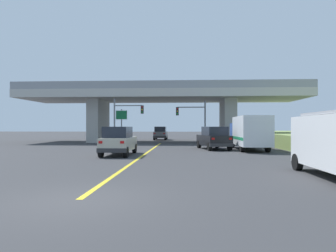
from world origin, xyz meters
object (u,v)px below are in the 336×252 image
suv_crossing (214,138)px  highway_sign (121,119)px  suv_lead (119,141)px  traffic_signal_farside (125,115)px  traffic_signal_nearside (194,117)px  box_truck (249,132)px  sedan_oncoming (161,133)px

suv_crossing → highway_sign: 13.71m
suv_lead → traffic_signal_farside: bearing=99.6°
traffic_signal_nearside → highway_sign: bearing=175.1°
suv_crossing → traffic_signal_nearside: bearing=87.8°
box_truck → traffic_signal_nearside: bearing=116.5°
traffic_signal_nearside → traffic_signal_farside: traffic_signal_farside is taller
traffic_signal_farside → traffic_signal_nearside: bearing=2.4°
box_truck → highway_sign: highway_sign is taller
sedan_oncoming → highway_sign: size_ratio=1.10×
sedan_oncoming → highway_sign: highway_sign is taller
box_truck → sedan_oncoming: size_ratio=1.59×
traffic_signal_farside → box_truck: bearing=-34.1°
traffic_signal_farside → highway_sign: (-0.61, 1.10, -0.35)m
suv_crossing → box_truck: box_truck is taller
traffic_signal_farside → highway_sign: bearing=119.2°
traffic_signal_nearside → traffic_signal_farside: bearing=-177.6°
traffic_signal_farside → suv_lead: bearing=-80.4°
suv_crossing → highway_sign: size_ratio=1.17×
suv_crossing → sedan_oncoming: 19.93m
sedan_oncoming → traffic_signal_nearside: 11.97m
box_truck → traffic_signal_farside: (-12.57, 8.53, 1.79)m
highway_sign → box_truck: bearing=-36.1°
suv_crossing → traffic_signal_farside: traffic_signal_farside is taller
suv_lead → traffic_signal_nearside: size_ratio=0.90×
sedan_oncoming → suv_crossing: bearing=-71.7°
suv_crossing → box_truck: size_ratio=0.67×
box_truck → traffic_signal_nearside: (-4.43, 8.87, 1.65)m
box_truck → sedan_oncoming: (-9.25, 19.61, -0.53)m
box_truck → sedan_oncoming: 21.68m
sedan_oncoming → box_truck: bearing=-64.7°
suv_lead → sedan_oncoming: (0.99, 24.83, -0.00)m
suv_crossing → highway_sign: bearing=126.5°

